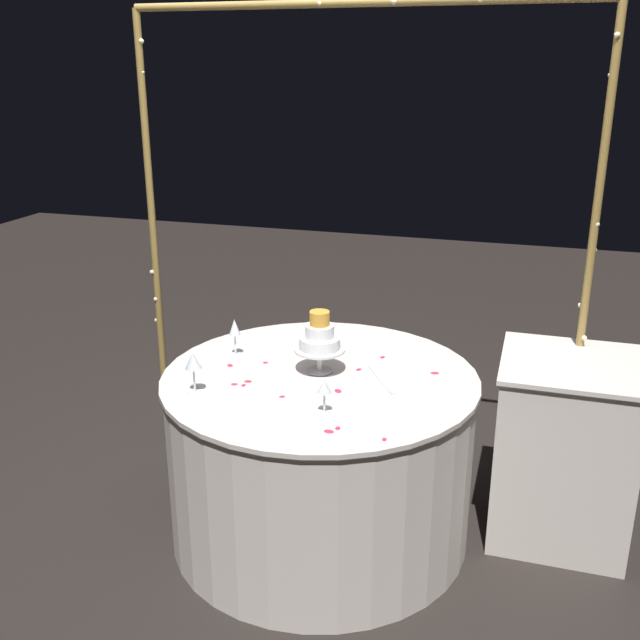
% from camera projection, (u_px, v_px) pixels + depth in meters
% --- Properties ---
extents(ground_plane, '(12.00, 12.00, 0.00)m').
position_uv_depth(ground_plane, '(320.00, 529.00, 3.37)').
color(ground_plane, black).
extents(decorative_arch, '(2.16, 0.06, 2.28)m').
position_uv_depth(decorative_arch, '(354.00, 186.00, 3.36)').
color(decorative_arch, olive).
rests_on(decorative_arch, ground).
extents(main_table, '(1.35, 1.35, 0.77)m').
position_uv_depth(main_table, '(320.00, 455.00, 3.25)').
color(main_table, silver).
rests_on(main_table, ground).
extents(side_table, '(0.59, 0.59, 0.83)m').
position_uv_depth(side_table, '(563.00, 448.00, 3.25)').
color(side_table, silver).
rests_on(side_table, ground).
extents(tiered_cake, '(0.22, 0.22, 0.27)m').
position_uv_depth(tiered_cake, '(320.00, 339.00, 3.11)').
color(tiered_cake, silver).
rests_on(tiered_cake, main_table).
extents(wine_glass_0, '(0.06, 0.06, 0.14)m').
position_uv_depth(wine_glass_0, '(324.00, 388.00, 2.75)').
color(wine_glass_0, silver).
rests_on(wine_glass_0, main_table).
extents(wine_glass_1, '(0.07, 0.07, 0.17)m').
position_uv_depth(wine_glass_1, '(193.00, 363.00, 2.92)').
color(wine_glass_1, silver).
rests_on(wine_glass_1, main_table).
extents(wine_glass_2, '(0.06, 0.06, 0.17)m').
position_uv_depth(wine_glass_2, '(235.00, 329.00, 3.29)').
color(wine_glass_2, silver).
rests_on(wine_glass_2, main_table).
extents(cake_knife, '(0.18, 0.26, 0.01)m').
position_uv_depth(cake_knife, '(380.00, 378.00, 3.08)').
color(cake_knife, silver).
rests_on(cake_knife, main_table).
extents(rose_petal_0, '(0.02, 0.03, 0.00)m').
position_uv_depth(rose_petal_0, '(338.00, 428.00, 2.66)').
color(rose_petal_0, '#E02D47').
rests_on(rose_petal_0, main_table).
extents(rose_petal_1, '(0.04, 0.05, 0.00)m').
position_uv_depth(rose_petal_1, '(338.00, 391.00, 2.97)').
color(rose_petal_1, '#E02D47').
rests_on(rose_petal_1, main_table).
extents(rose_petal_2, '(0.02, 0.03, 0.00)m').
position_uv_depth(rose_petal_2, '(384.00, 439.00, 2.59)').
color(rose_petal_2, '#E02D47').
rests_on(rose_petal_2, main_table).
extents(rose_petal_3, '(0.04, 0.03, 0.00)m').
position_uv_depth(rose_petal_3, '(435.00, 373.00, 3.14)').
color(rose_petal_3, '#E02D47').
rests_on(rose_petal_3, main_table).
extents(rose_petal_4, '(0.03, 0.02, 0.00)m').
position_uv_depth(rose_petal_4, '(265.00, 362.00, 3.25)').
color(rose_petal_4, '#E02D47').
rests_on(rose_petal_4, main_table).
extents(rose_petal_5, '(0.04, 0.03, 0.00)m').
position_uv_depth(rose_petal_5, '(308.00, 356.00, 3.32)').
color(rose_petal_5, '#E02D47').
rests_on(rose_petal_5, main_table).
extents(rose_petal_6, '(0.04, 0.04, 0.00)m').
position_uv_depth(rose_petal_6, '(230.00, 365.00, 3.21)').
color(rose_petal_6, '#E02D47').
rests_on(rose_petal_6, main_table).
extents(rose_petal_7, '(0.03, 0.04, 0.00)m').
position_uv_depth(rose_petal_7, '(359.00, 369.00, 3.17)').
color(rose_petal_7, '#E02D47').
rests_on(rose_petal_7, main_table).
extents(rose_petal_8, '(0.03, 0.03, 0.00)m').
position_uv_depth(rose_petal_8, '(382.00, 357.00, 3.30)').
color(rose_petal_8, '#E02D47').
rests_on(rose_petal_8, main_table).
extents(rose_petal_9, '(0.04, 0.03, 0.00)m').
position_uv_depth(rose_petal_9, '(329.00, 431.00, 2.64)').
color(rose_petal_9, '#E02D47').
rests_on(rose_petal_9, main_table).
extents(rose_petal_10, '(0.04, 0.03, 0.00)m').
position_uv_depth(rose_petal_10, '(248.00, 381.00, 3.05)').
color(rose_petal_10, '#E02D47').
rests_on(rose_petal_10, main_table).
extents(rose_petal_11, '(0.03, 0.03, 0.00)m').
position_uv_depth(rose_petal_11, '(282.00, 397.00, 2.92)').
color(rose_petal_11, '#E02D47').
rests_on(rose_petal_11, main_table).
extents(rose_petal_12, '(0.02, 0.03, 0.00)m').
position_uv_depth(rose_petal_12, '(244.00, 385.00, 3.02)').
color(rose_petal_12, '#E02D47').
rests_on(rose_petal_12, main_table).
extents(rose_petal_13, '(0.03, 0.03, 0.00)m').
position_uv_depth(rose_petal_13, '(234.00, 384.00, 3.03)').
color(rose_petal_13, '#E02D47').
rests_on(rose_petal_13, main_table).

